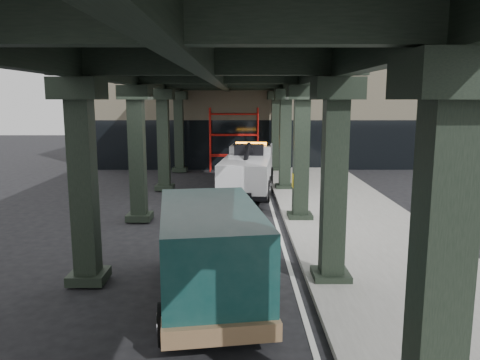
{
  "coord_description": "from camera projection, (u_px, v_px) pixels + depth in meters",
  "views": [
    {
      "loc": [
        0.33,
        -15.01,
        4.5
      ],
      "look_at": [
        0.36,
        1.22,
        1.7
      ],
      "focal_mm": 35.0,
      "sensor_mm": 36.0,
      "label": 1
    }
  ],
  "objects": [
    {
      "name": "sidewalk",
      "position": [
        350.0,
        219.0,
        17.53
      ],
      "size": [
        5.0,
        40.0,
        0.15
      ],
      "primitive_type": "cube",
      "color": "gray",
      "rests_on": "ground"
    },
    {
      "name": "towed_van",
      "position": [
        209.0,
        250.0,
        10.36
      ],
      "size": [
        2.91,
        5.79,
        2.25
      ],
      "rotation": [
        0.0,
        0.0,
        0.15
      ],
      "color": "#0F3836",
      "rests_on": "ground"
    },
    {
      "name": "viaduct",
      "position": [
        219.0,
        72.0,
        16.6
      ],
      "size": [
        7.4,
        32.0,
        6.4
      ],
      "color": "black",
      "rests_on": "ground"
    },
    {
      "name": "scaffolding",
      "position": [
        234.0,
        138.0,
        29.63
      ],
      "size": [
        3.08,
        0.88,
        4.0
      ],
      "color": "red",
      "rests_on": "ground"
    },
    {
      "name": "building",
      "position": [
        262.0,
        106.0,
        34.59
      ],
      "size": [
        22.0,
        10.0,
        8.0
      ],
      "primitive_type": "cube",
      "color": "#C6B793",
      "rests_on": "ground"
    },
    {
      "name": "ground",
      "position": [
        229.0,
        236.0,
        15.56
      ],
      "size": [
        90.0,
        90.0,
        0.0
      ],
      "primitive_type": "plane",
      "color": "black",
      "rests_on": "ground"
    },
    {
      "name": "lane_stripe",
      "position": [
        276.0,
        221.0,
        17.53
      ],
      "size": [
        0.12,
        38.0,
        0.01
      ],
      "primitive_type": "cube",
      "color": "silver",
      "rests_on": "ground"
    },
    {
      "name": "tow_truck",
      "position": [
        248.0,
        168.0,
        22.71
      ],
      "size": [
        2.84,
        7.65,
        2.46
      ],
      "rotation": [
        0.0,
        0.0,
        -0.11
      ],
      "color": "black",
      "rests_on": "ground"
    }
  ]
}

